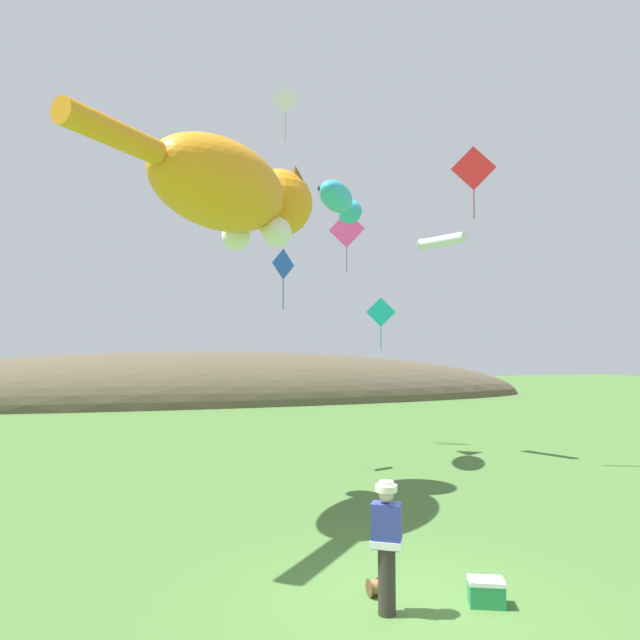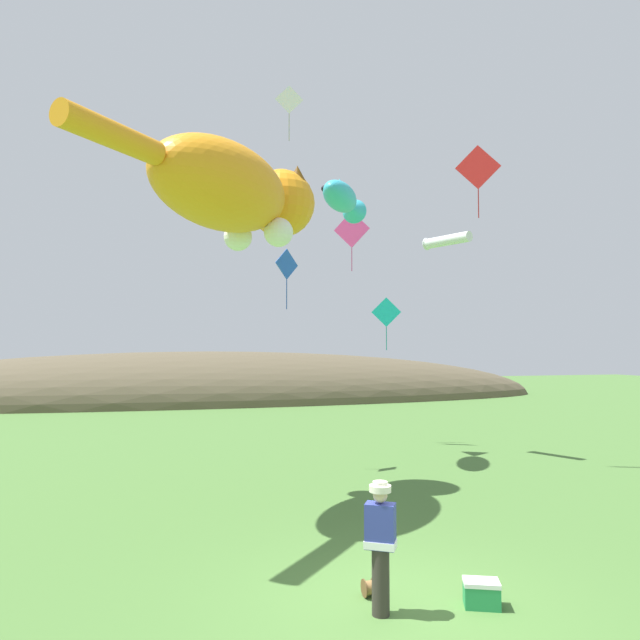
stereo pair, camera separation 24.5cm
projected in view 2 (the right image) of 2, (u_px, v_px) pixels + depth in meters
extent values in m
plane|color=#477033|center=(397.00, 605.00, 7.97)|extent=(120.00, 120.00, 0.00)
ellipsoid|color=brown|center=(208.00, 401.00, 39.88)|extent=(51.26, 12.01, 6.88)
cylinder|color=#332D28|center=(381.00, 582.00, 7.69)|extent=(0.24, 0.24, 0.88)
cube|color=navy|center=(380.00, 526.00, 7.72)|extent=(0.47, 0.42, 0.60)
cube|color=white|center=(380.00, 544.00, 7.71)|extent=(0.49, 0.44, 0.10)
sphere|color=beige|center=(380.00, 495.00, 7.75)|extent=(0.20, 0.20, 0.20)
cylinder|color=beige|center=(380.00, 488.00, 7.75)|extent=(0.30, 0.30, 0.09)
cylinder|color=beige|center=(380.00, 484.00, 7.75)|extent=(0.20, 0.20, 0.07)
cylinder|color=olive|center=(369.00, 588.00, 8.23)|extent=(0.15, 0.19, 0.19)
cylinder|color=brown|center=(364.00, 588.00, 8.21)|extent=(0.02, 0.26, 0.26)
cylinder|color=brown|center=(374.00, 587.00, 8.25)|extent=(0.02, 0.26, 0.26)
cube|color=#268C4C|center=(482.00, 596.00, 7.91)|extent=(0.57, 0.48, 0.30)
cube|color=white|center=(481.00, 583.00, 7.92)|extent=(0.58, 0.49, 0.06)
ellipsoid|color=orange|center=(222.00, 186.00, 12.86)|extent=(4.44, 4.53, 1.98)
ellipsoid|color=white|center=(227.00, 204.00, 13.02)|extent=(2.72, 2.80, 1.09)
sphere|color=orange|center=(281.00, 203.00, 15.15)|extent=(1.78, 1.78, 1.78)
cone|color=#55330A|center=(266.00, 182.00, 15.41)|extent=(0.90, 0.90, 0.59)
cone|color=#55330A|center=(297.00, 177.00, 14.96)|extent=(0.90, 0.90, 0.59)
sphere|color=white|center=(238.00, 237.00, 14.38)|extent=(0.71, 0.71, 0.71)
sphere|color=white|center=(278.00, 232.00, 13.83)|extent=(0.71, 0.71, 0.71)
cylinder|color=orange|center=(112.00, 135.00, 10.05)|extent=(1.84, 1.92, 0.48)
ellipsoid|color=#33B2CC|center=(340.00, 197.00, 18.29)|extent=(2.09, 2.58, 0.87)
cone|color=#33B2CC|center=(352.00, 209.00, 19.86)|extent=(1.16, 1.14, 0.87)
cone|color=#33B2CC|center=(340.00, 185.00, 18.24)|extent=(0.56, 0.56, 0.41)
sphere|color=black|center=(324.00, 189.00, 17.61)|extent=(0.20, 0.20, 0.20)
cylinder|color=white|center=(447.00, 240.00, 19.54)|extent=(1.06, 1.80, 0.36)
torus|color=white|center=(427.00, 244.00, 20.24)|extent=(0.43, 0.23, 0.44)
cube|color=#19BFBF|center=(386.00, 312.00, 22.13)|extent=(1.09, 0.41, 1.15)
cylinder|color=black|center=(386.00, 312.00, 22.14)|extent=(0.73, 0.28, 0.02)
cube|color=#118585|center=(386.00, 339.00, 22.07)|extent=(0.03, 0.02, 0.90)
cube|color=white|center=(289.00, 99.00, 18.16)|extent=(0.89, 0.16, 0.90)
cylinder|color=black|center=(289.00, 100.00, 18.17)|extent=(0.60, 0.12, 0.02)
cube|color=#A9A9A9|center=(289.00, 127.00, 18.11)|extent=(0.03, 0.01, 0.90)
cube|color=#E53F8C|center=(352.00, 229.00, 21.81)|extent=(1.20, 0.79, 1.42)
cylinder|color=black|center=(352.00, 229.00, 21.82)|extent=(0.81, 0.54, 0.02)
cube|color=#A02C62|center=(352.00, 259.00, 21.75)|extent=(0.03, 0.02, 0.90)
cube|color=blue|center=(287.00, 264.00, 17.31)|extent=(0.81, 0.52, 0.95)
cylinder|color=black|center=(287.00, 264.00, 17.32)|extent=(0.55, 0.35, 0.02)
cube|color=#1A3E97|center=(287.00, 294.00, 17.26)|extent=(0.03, 0.02, 0.90)
cube|color=red|center=(478.00, 167.00, 17.74)|extent=(1.26, 0.64, 1.40)
cylinder|color=black|center=(478.00, 167.00, 17.75)|extent=(0.85, 0.43, 0.02)
cube|color=maroon|center=(478.00, 204.00, 17.68)|extent=(0.03, 0.02, 0.90)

